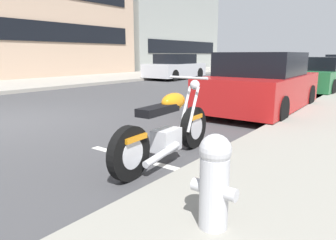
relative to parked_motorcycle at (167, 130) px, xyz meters
The scene contains 9 objects.
ground_plane 4.31m from the parked_motorcycle, 92.47° to the left, with size 260.00×260.00×0.00m, color #3D3D3F.
sidewalk_far_curb 16.48m from the parked_motorcycle, 44.19° to the left, with size 120.00×5.00×0.14m, color gray.
parking_stall_stripe 0.50m from the parked_motorcycle, 133.74° to the left, with size 0.12×2.20×0.01m, color silver.
parked_motorcycle is the anchor object (origin of this frame).
parked_car_second_in_row 4.39m from the parked_motorcycle, ahead, with size 4.06×2.00×1.48m.
parked_car_mid_block 9.81m from the parked_motorcycle, ahead, with size 4.11×2.01×1.34m.
car_opposite_curb 14.46m from the parked_motorcycle, 35.03° to the left, with size 4.18×2.02×1.46m.
fire_hydrant 1.92m from the parked_motorcycle, 132.61° to the right, with size 0.24×0.36×0.73m.
townhouse_near_left 27.98m from the parked_motorcycle, 40.31° to the left, with size 12.51×8.28×9.48m.
Camera 1 is at (-3.04, -6.71, 1.43)m, focal length 32.99 mm.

